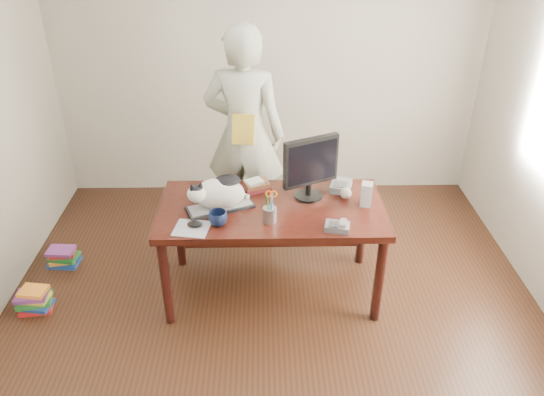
{
  "coord_description": "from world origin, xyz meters",
  "views": [
    {
      "loc": [
        -0.06,
        -2.62,
        2.7
      ],
      "look_at": [
        0.0,
        0.55,
        0.85
      ],
      "focal_mm": 35.0,
      "sensor_mm": 36.0,
      "label": 1
    }
  ],
  "objects_px": {
    "monitor": "(311,165)",
    "coffee_mug": "(218,218)",
    "cat": "(217,193)",
    "mouse": "(195,224)",
    "baseball": "(346,193)",
    "book_pile_b": "(63,257)",
    "person": "(244,135)",
    "book_stack": "(256,185)",
    "calculator": "(341,186)",
    "speaker": "(367,194)",
    "keyboard": "(220,207)",
    "desk": "(272,218)",
    "phone": "(338,226)",
    "pen_cup": "(270,213)",
    "book_pile_a": "(35,300)"
  },
  "relations": [
    {
      "from": "cat",
      "to": "calculator",
      "type": "relative_size",
      "value": 1.93
    },
    {
      "from": "book_pile_a",
      "to": "monitor",
      "type": "bearing_deg",
      "value": 9.04
    },
    {
      "from": "keyboard",
      "to": "monitor",
      "type": "bearing_deg",
      "value": -9.59
    },
    {
      "from": "cat",
      "to": "mouse",
      "type": "distance_m",
      "value": 0.29
    },
    {
      "from": "book_stack",
      "to": "book_pile_a",
      "type": "height_order",
      "value": "book_stack"
    },
    {
      "from": "mouse",
      "to": "coffee_mug",
      "type": "xyz_separation_m",
      "value": [
        0.15,
        0.03,
        0.03
      ]
    },
    {
      "from": "book_stack",
      "to": "person",
      "type": "xyz_separation_m",
      "value": [
        -0.1,
        0.61,
        0.15
      ]
    },
    {
      "from": "keyboard",
      "to": "cat",
      "type": "xyz_separation_m",
      "value": [
        -0.01,
        -0.01,
        0.12
      ]
    },
    {
      "from": "pen_cup",
      "to": "coffee_mug",
      "type": "distance_m",
      "value": 0.35
    },
    {
      "from": "book_stack",
      "to": "calculator",
      "type": "height_order",
      "value": "book_stack"
    },
    {
      "from": "desk",
      "to": "book_pile_b",
      "type": "bearing_deg",
      "value": 171.03
    },
    {
      "from": "monitor",
      "to": "mouse",
      "type": "xyz_separation_m",
      "value": [
        -0.8,
        -0.38,
        -0.24
      ]
    },
    {
      "from": "keyboard",
      "to": "phone",
      "type": "height_order",
      "value": "phone"
    },
    {
      "from": "monitor",
      "to": "book_stack",
      "type": "relative_size",
      "value": 1.95
    },
    {
      "from": "cat",
      "to": "monitor",
      "type": "xyz_separation_m",
      "value": [
        0.65,
        0.15,
        0.13
      ]
    },
    {
      "from": "pen_cup",
      "to": "phone",
      "type": "distance_m",
      "value": 0.46
    },
    {
      "from": "baseball",
      "to": "keyboard",
      "type": "bearing_deg",
      "value": -171.99
    },
    {
      "from": "pen_cup",
      "to": "book_pile_b",
      "type": "bearing_deg",
      "value": 162.28
    },
    {
      "from": "monitor",
      "to": "person",
      "type": "xyz_separation_m",
      "value": [
        -0.49,
        0.74,
        -0.09
      ]
    },
    {
      "from": "book_stack",
      "to": "person",
      "type": "relative_size",
      "value": 0.13
    },
    {
      "from": "monitor",
      "to": "phone",
      "type": "xyz_separation_m",
      "value": [
        0.15,
        -0.42,
        -0.24
      ]
    },
    {
      "from": "monitor",
      "to": "coffee_mug",
      "type": "height_order",
      "value": "monitor"
    },
    {
      "from": "monitor",
      "to": "book_pile_b",
      "type": "distance_m",
      "value": 2.22
    },
    {
      "from": "cat",
      "to": "speaker",
      "type": "distance_m",
      "value": 1.05
    },
    {
      "from": "pen_cup",
      "to": "book_stack",
      "type": "xyz_separation_m",
      "value": [
        -0.1,
        0.45,
        -0.03
      ]
    },
    {
      "from": "calculator",
      "to": "desk",
      "type": "bearing_deg",
      "value": -145.8
    },
    {
      "from": "cat",
      "to": "book_pile_b",
      "type": "height_order",
      "value": "cat"
    },
    {
      "from": "phone",
      "to": "keyboard",
      "type": "bearing_deg",
      "value": 173.27
    },
    {
      "from": "coffee_mug",
      "to": "book_stack",
      "type": "height_order",
      "value": "coffee_mug"
    },
    {
      "from": "keyboard",
      "to": "book_pile_b",
      "type": "bearing_deg",
      "value": 142.52
    },
    {
      "from": "coffee_mug",
      "to": "cat",
      "type": "bearing_deg",
      "value": 93.71
    },
    {
      "from": "cat",
      "to": "person",
      "type": "bearing_deg",
      "value": 57.36
    },
    {
      "from": "desk",
      "to": "book_pile_b",
      "type": "xyz_separation_m",
      "value": [
        -1.72,
        0.27,
        -0.53
      ]
    },
    {
      "from": "coffee_mug",
      "to": "speaker",
      "type": "bearing_deg",
      "value": 13.01
    },
    {
      "from": "book_pile_b",
      "to": "keyboard",
      "type": "bearing_deg",
      "value": -15.3
    },
    {
      "from": "cat",
      "to": "speaker",
      "type": "relative_size",
      "value": 2.56
    },
    {
      "from": "cat",
      "to": "book_pile_b",
      "type": "relative_size",
      "value": 1.7
    },
    {
      "from": "pen_cup",
      "to": "book_pile_b",
      "type": "relative_size",
      "value": 0.94
    },
    {
      "from": "cat",
      "to": "mouse",
      "type": "relative_size",
      "value": 3.91
    },
    {
      "from": "coffee_mug",
      "to": "baseball",
      "type": "distance_m",
      "value": 0.96
    },
    {
      "from": "speaker",
      "to": "book_pile_b",
      "type": "relative_size",
      "value": 0.66
    },
    {
      "from": "mouse",
      "to": "coffee_mug",
      "type": "relative_size",
      "value": 0.89
    },
    {
      "from": "baseball",
      "to": "book_pile_b",
      "type": "distance_m",
      "value": 2.38
    },
    {
      "from": "book_pile_a",
      "to": "book_pile_b",
      "type": "bearing_deg",
      "value": 86.87
    },
    {
      "from": "cat",
      "to": "desk",
      "type": "bearing_deg",
      "value": -6.4
    },
    {
      "from": "monitor",
      "to": "speaker",
      "type": "bearing_deg",
      "value": -40.36
    },
    {
      "from": "cat",
      "to": "pen_cup",
      "type": "height_order",
      "value": "cat"
    },
    {
      "from": "phone",
      "to": "baseball",
      "type": "relative_size",
      "value": 2.15
    },
    {
      "from": "book_pile_b",
      "to": "calculator",
      "type": "bearing_deg",
      "value": -2.73
    },
    {
      "from": "book_stack",
      "to": "book_pile_a",
      "type": "relative_size",
      "value": 0.9
    }
  ]
}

